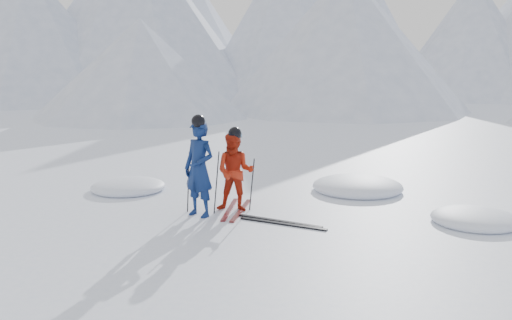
% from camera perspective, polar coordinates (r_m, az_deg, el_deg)
% --- Properties ---
extents(ground, '(160.00, 160.00, 0.00)m').
position_cam_1_polar(ground, '(9.58, 8.09, -7.48)').
color(ground, white).
rests_on(ground, ground).
extents(mountain_range, '(106.15, 62.94, 15.53)m').
position_cam_1_polar(mountain_range, '(44.70, 24.08, 13.93)').
color(mountain_range, '#B2BCD1').
rests_on(mountain_range, ground).
extents(skier_blue, '(0.78, 0.63, 1.84)m').
position_cam_1_polar(skier_blue, '(10.32, -6.01, -0.92)').
color(skier_blue, '#0D2052').
rests_on(skier_blue, ground).
extents(skier_red, '(0.85, 0.72, 1.57)m').
position_cam_1_polar(skier_red, '(10.67, -2.22, -1.27)').
color(skier_red, red).
rests_on(skier_red, ground).
extents(pole_blue_left, '(0.12, 0.09, 1.23)m').
position_cam_1_polar(pole_blue_left, '(10.63, -7.13, -2.31)').
color(pole_blue_left, black).
rests_on(pole_blue_left, ground).
extents(pole_blue_right, '(0.12, 0.07, 1.23)m').
position_cam_1_polar(pole_blue_right, '(10.51, -4.18, -2.40)').
color(pole_blue_right, black).
rests_on(pole_blue_right, ground).
extents(pole_red_left, '(0.11, 0.09, 1.04)m').
position_cam_1_polar(pole_red_left, '(11.05, -3.23, -2.27)').
color(pole_red_left, black).
rests_on(pole_red_left, ground).
extents(pole_red_right, '(0.11, 0.08, 1.04)m').
position_cam_1_polar(pole_red_right, '(10.76, -0.44, -2.58)').
color(pole_red_right, black).
rests_on(pole_red_right, ground).
extents(ski_worn_left, '(0.44, 1.68, 0.03)m').
position_cam_1_polar(ski_worn_left, '(10.88, -2.79, -5.21)').
color(ski_worn_left, black).
rests_on(ski_worn_left, ground).
extents(ski_worn_right, '(0.32, 1.70, 0.03)m').
position_cam_1_polar(ski_worn_right, '(10.80, -1.60, -5.31)').
color(ski_worn_right, black).
rests_on(ski_worn_right, ground).
extents(ski_loose_a, '(1.69, 0.41, 0.03)m').
position_cam_1_polar(ski_loose_a, '(10.07, 2.49, -6.44)').
color(ski_loose_a, black).
rests_on(ski_loose_a, ground).
extents(ski_loose_b, '(1.69, 0.36, 0.03)m').
position_cam_1_polar(ski_loose_b, '(9.90, 2.82, -6.72)').
color(ski_loose_b, black).
rests_on(ski_loose_b, ground).
extents(snow_lumps, '(10.18, 6.42, 0.46)m').
position_cam_1_polar(snow_lumps, '(11.66, 7.41, -4.33)').
color(snow_lumps, white).
rests_on(snow_lumps, ground).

